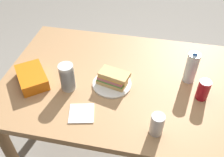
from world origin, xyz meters
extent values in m
plane|color=gray|center=(0.00, 0.00, 0.00)|extent=(8.00, 8.00, 0.00)
cube|color=tan|center=(0.00, 0.00, 0.75)|extent=(1.56, 0.96, 0.04)
cylinder|color=#977049|center=(-0.70, -0.40, 0.36)|extent=(0.07, 0.07, 0.73)
cylinder|color=#977049|center=(-0.70, 0.40, 0.36)|extent=(0.07, 0.07, 0.73)
cylinder|color=white|center=(-0.11, -0.06, 0.77)|extent=(0.23, 0.23, 0.01)
cube|color=#DBB26B|center=(-0.11, -0.06, 0.79)|extent=(0.19, 0.13, 0.02)
cube|color=#599E3F|center=(-0.11, -0.06, 0.81)|extent=(0.18, 0.12, 0.01)
cube|color=#C6727A|center=(-0.11, -0.06, 0.82)|extent=(0.17, 0.12, 0.02)
cube|color=yellow|center=(-0.11, -0.06, 0.84)|extent=(0.16, 0.11, 0.01)
cube|color=#DBB26B|center=(-0.10, -0.06, 0.85)|extent=(0.19, 0.13, 0.02)
cylinder|color=maroon|center=(0.39, -0.06, 0.83)|extent=(0.07, 0.07, 0.12)
cube|color=orange|center=(-0.58, -0.13, 0.80)|extent=(0.26, 0.27, 0.07)
cylinder|color=silver|center=(0.33, 0.07, 0.86)|extent=(0.07, 0.07, 0.19)
cylinder|color=blue|center=(0.33, 0.07, 0.97)|extent=(0.03, 0.03, 0.02)
cylinder|color=silver|center=(-0.36, -0.13, 0.82)|extent=(0.08, 0.08, 0.09)
cylinder|color=silver|center=(-0.36, -0.13, 0.83)|extent=(0.08, 0.08, 0.09)
cylinder|color=silver|center=(-0.36, -0.13, 0.85)|extent=(0.08, 0.08, 0.09)
cylinder|color=silver|center=(-0.36, -0.13, 0.87)|extent=(0.08, 0.08, 0.09)
cylinder|color=silver|center=(-0.36, -0.13, 0.89)|extent=(0.08, 0.08, 0.09)
cylinder|color=silver|center=(0.16, -0.34, 0.83)|extent=(0.07, 0.07, 0.12)
cube|color=white|center=(-0.23, -0.30, 0.77)|extent=(0.16, 0.16, 0.01)
camera|label=1|loc=(0.10, -1.09, 1.79)|focal=39.91mm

